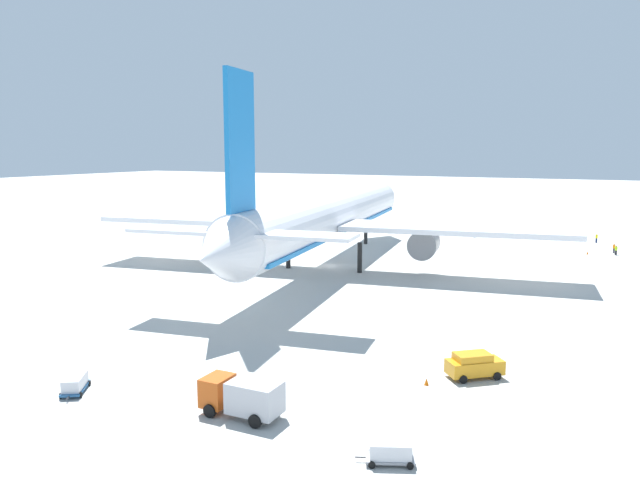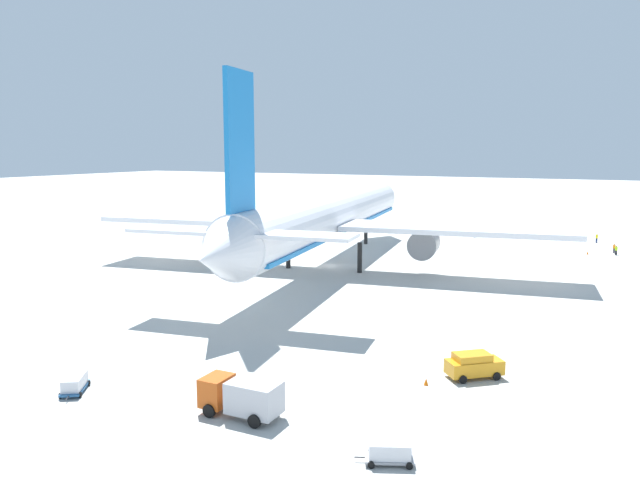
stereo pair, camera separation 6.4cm
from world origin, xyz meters
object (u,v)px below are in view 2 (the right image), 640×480
at_px(baggage_cart_1, 75,383).
at_px(ground_worker_1, 597,238).
at_px(ground_worker_0, 614,248).
at_px(traffic_cone_1, 588,253).
at_px(ground_worker_2, 616,250).
at_px(service_truck_0, 242,396).
at_px(baggage_cart_0, 390,451).
at_px(baggage_cart_2, 315,221).
at_px(service_van, 474,365).
at_px(traffic_cone_0, 426,382).
at_px(ground_worker_4, 474,233).
at_px(airliner, 328,217).

distance_m(baggage_cart_1, ground_worker_1, 100.25).
bearing_deg(ground_worker_0, traffic_cone_1, 132.73).
bearing_deg(ground_worker_1, baggage_cart_1, 162.37).
bearing_deg(ground_worker_2, service_truck_0, 165.49).
relative_size(service_truck_0, baggage_cart_1, 1.61).
height_order(baggage_cart_0, baggage_cart_2, baggage_cart_2).
distance_m(service_van, baggage_cart_2, 98.88).
bearing_deg(baggage_cart_0, ground_worker_2, -6.89).
height_order(baggage_cart_0, ground_worker_1, ground_worker_1).
xyz_separation_m(ground_worker_0, traffic_cone_0, (-71.57, 11.04, -0.55)).
bearing_deg(service_truck_0, traffic_cone_0, -40.96).
xyz_separation_m(baggage_cart_2, traffic_cone_1, (-16.78, -60.16, -0.53)).
height_order(ground_worker_1, traffic_cone_0, ground_worker_1).
height_order(ground_worker_0, ground_worker_4, ground_worker_4).
distance_m(service_truck_0, baggage_cart_0, 10.99).
bearing_deg(service_van, baggage_cart_1, 122.15).
relative_size(service_truck_0, ground_worker_4, 3.21).
relative_size(baggage_cart_2, ground_worker_1, 1.77).
distance_m(baggage_cart_1, ground_worker_2, 88.91).
height_order(baggage_cart_0, traffic_cone_0, baggage_cart_0).
xyz_separation_m(baggage_cart_0, ground_worker_4, (91.41, 15.94, 0.18)).
xyz_separation_m(service_van, baggage_cart_0, (-15.24, 1.26, -0.34)).
distance_m(baggage_cart_0, baggage_cart_2, 111.17).
distance_m(service_truck_0, traffic_cone_1, 80.41).
bearing_deg(airliner, service_truck_0, -160.31).
height_order(ground_worker_0, traffic_cone_0, ground_worker_0).
distance_m(baggage_cart_0, ground_worker_1, 95.03).
height_order(baggage_cart_0, ground_worker_4, ground_worker_4).
relative_size(baggage_cart_1, baggage_cart_2, 1.10).
xyz_separation_m(service_truck_0, baggage_cart_1, (-2.07, 13.24, -0.75)).
bearing_deg(airliner, ground_worker_4, -16.59).
bearing_deg(airliner, traffic_cone_0, -144.82).
height_order(ground_worker_0, traffic_cone_1, ground_worker_0).
distance_m(ground_worker_4, traffic_cone_1, 24.34).
relative_size(service_van, baggage_cart_0, 1.32).
height_order(service_truck_0, traffic_cone_0, service_truck_0).
distance_m(service_van, traffic_cone_0, 4.31).
bearing_deg(traffic_cone_1, ground_worker_4, 62.19).
height_order(airliner, service_truck_0, airliner).
relative_size(baggage_cart_2, traffic_cone_0, 5.68).
bearing_deg(traffic_cone_1, airliner, 131.61).
relative_size(service_van, ground_worker_1, 2.53).
bearing_deg(traffic_cone_0, baggage_cart_0, -172.62).
distance_m(service_van, traffic_cone_1, 64.96).
height_order(ground_worker_4, traffic_cone_1, ground_worker_4).
relative_size(service_van, ground_worker_2, 2.72).
relative_size(baggage_cart_0, traffic_cone_0, 6.17).
height_order(service_truck_0, ground_worker_0, service_truck_0).
bearing_deg(baggage_cart_1, service_truck_0, -81.11).
distance_m(baggage_cart_2, ground_worker_2, 66.24).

